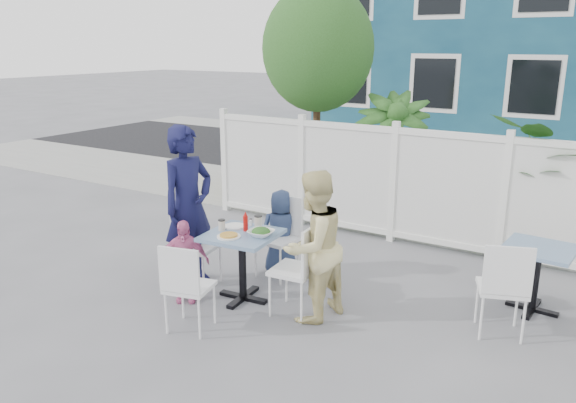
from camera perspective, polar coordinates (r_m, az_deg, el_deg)
The scene contains 29 objects.
ground at distance 6.09m, azimuth 0.99°, elevation -10.35°, with size 80.00×80.00×0.00m, color slate.
near_sidewalk at distance 9.34m, azimuth 12.94°, elevation -1.27°, with size 24.00×2.60×0.01m, color gray.
street at distance 12.80m, azimuth 18.35°, elevation 2.91°, with size 24.00×5.00×0.01m, color black.
far_sidewalk at distance 15.79m, azimuth 21.05°, elevation 4.98°, with size 24.00×1.60×0.01m, color gray.
building at distance 18.99m, azimuth 22.49°, elevation 15.62°, with size 11.00×6.00×6.00m.
fence_back at distance 7.83m, azimuth 10.63°, elevation 1.49°, with size 5.86×0.08×1.60m.
tree at distance 9.12m, azimuth 3.03°, elevation 15.21°, with size 1.80×1.62×3.59m.
utility_cabinet at distance 10.74m, azimuth -2.72°, elevation 4.70°, with size 0.66×0.47×1.23m, color gold.
potted_shrub_a at distance 8.54m, azimuth 10.27°, elevation 4.19°, with size 1.12×1.12×2.00m, color #244E1A.
potted_shrub_b at distance 7.97m, azimuth 23.84°, elevation 1.62°, with size 1.65×1.43×1.83m, color #244E1A.
main_table at distance 5.98m, azimuth -4.69°, elevation -4.77°, with size 0.78×0.78×0.76m.
spare_table at distance 6.26m, azimuth 24.03°, elevation -5.61°, with size 0.72×0.72×0.70m.
chair_left at distance 6.46m, azimuth -9.78°, elevation -3.71°, with size 0.47×0.48×0.95m.
chair_right at distance 5.65m, azimuth 1.35°, elevation -6.28°, with size 0.46×0.47×0.96m.
chair_back at distance 6.62m, azimuth -0.69°, elevation -2.94°, with size 0.47×0.46×0.95m.
chair_near at distance 5.41m, azimuth -10.39°, elevation -8.04°, with size 0.49×0.48×0.89m.
chair_spare at distance 5.58m, azimuth 21.12°, elevation -7.74°, with size 0.55×0.54×0.95m.
man at distance 6.38m, azimuth -10.11°, elevation -0.50°, with size 0.67×0.44×1.84m, color #11133A.
woman at distance 5.52m, azimuth 2.56°, elevation -4.59°, with size 0.74×0.58×1.52m, color gold.
boy at distance 6.69m, azimuth -0.72°, elevation -3.12°, with size 0.50×0.33×1.03m, color navy.
toddler at distance 6.08m, azimuth -10.49°, elevation -5.97°, with size 0.53×0.22×0.91m, color #D6649D.
plate_main at distance 5.81m, azimuth -6.04°, elevation -3.55°, with size 0.25×0.25×0.02m, color white.
plate_side at distance 6.13m, azimuth -5.46°, elevation -2.52°, with size 0.24×0.24×0.02m, color white.
salad_bowl at distance 5.81m, azimuth -2.77°, elevation -3.23°, with size 0.26×0.26×0.06m, color white.
coffee_cup_a at distance 6.02m, azimuth -6.74°, elevation -2.44°, with size 0.07×0.07×0.11m, color beige.
coffee_cup_b at distance 6.07m, azimuth -3.04°, elevation -2.10°, with size 0.08×0.08×0.12m, color beige.
ketchup_bottle at distance 5.97m, azimuth -4.33°, elevation -2.24°, with size 0.05×0.05×0.17m, color #B10E0B.
salt_shaker at distance 6.14m, azimuth -3.80°, elevation -2.18°, with size 0.03×0.03×0.07m, color white.
pepper_shaker at distance 6.17m, azimuth -3.80°, elevation -2.08°, with size 0.03×0.03×0.07m, color black.
Camera 1 is at (2.77, -4.71, 2.68)m, focal length 35.00 mm.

